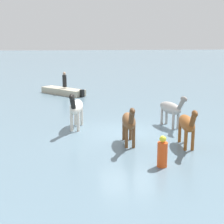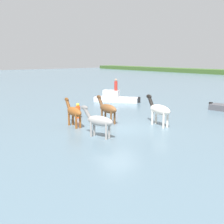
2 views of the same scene
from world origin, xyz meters
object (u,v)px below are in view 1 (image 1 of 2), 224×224
horse_gray_outer (171,108)px  boat_dinghy_port (63,92)px  horse_rear_stallion (129,122)px  horse_mid_herd (76,107)px  person_spotter_bow (64,80)px  horse_dun_straggler (187,124)px  buoy_channel_marker (162,153)px

horse_gray_outer → boat_dinghy_port: bearing=-168.9°
horse_rear_stallion → horse_gray_outer: 3.60m
horse_rear_stallion → boat_dinghy_port: 13.33m
horse_rear_stallion → boat_dinghy_port: size_ratio=0.65×
horse_mid_herd → person_spotter_bow: size_ratio=2.13×
horse_gray_outer → horse_mid_herd: horse_mid_herd is taller
horse_dun_straggler → horse_gray_outer: 3.12m
horse_rear_stallion → buoy_channel_marker: horse_rear_stallion is taller
boat_dinghy_port → buoy_channel_marker: size_ratio=3.14×
horse_rear_stallion → horse_gray_outer: (2.57, -2.52, -0.04)m
boat_dinghy_port → person_spotter_bow: person_spotter_bow is taller
person_spotter_bow → buoy_channel_marker: person_spotter_bow is taller
horse_rear_stallion → boat_dinghy_port: (12.89, 3.27, -0.84)m
boat_dinghy_port → buoy_channel_marker: buoy_channel_marker is taller
horse_dun_straggler → buoy_channel_marker: size_ratio=2.03×
horse_dun_straggler → horse_mid_herd: horse_mid_herd is taller
horse_rear_stallion → buoy_channel_marker: 2.77m
horse_mid_herd → boat_dinghy_port: 10.26m
horse_rear_stallion → person_spotter_bow: size_ratio=1.97×
boat_dinghy_port → horse_gray_outer: bearing=164.2°
buoy_channel_marker → horse_dun_straggler: bearing=-36.8°
horse_dun_straggler → buoy_channel_marker: 2.62m
horse_dun_straggler → horse_gray_outer: horse_dun_straggler is taller
horse_mid_herd → person_spotter_bow: 10.18m
buoy_channel_marker → horse_rear_stallion: bearing=17.1°
boat_dinghy_port → person_spotter_bow: 0.96m
horse_rear_stallion → horse_mid_herd: 3.52m
horse_gray_outer → person_spotter_bow: 11.77m
horse_mid_herd → person_spotter_bow: bearing=-165.6°
horse_rear_stallion → person_spotter_bow: (12.87, 3.16, 0.11)m
horse_dun_straggler → boat_dinghy_port: 14.59m
horse_rear_stallion → horse_dun_straggler: size_ratio=1.01×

